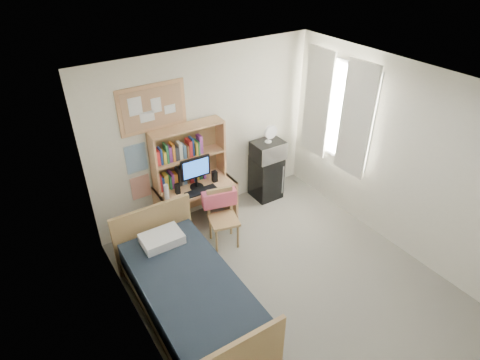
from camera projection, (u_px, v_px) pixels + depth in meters
floor at (290, 287)px, 5.19m from camera, size 3.60×4.20×0.02m
ceiling at (308, 94)px, 3.79m from camera, size 3.60×4.20×0.02m
wall_back at (206, 135)px, 5.97m from camera, size 3.60×0.04×2.60m
wall_front at (479, 343)px, 3.01m from camera, size 3.60×0.04×2.60m
wall_left at (146, 269)px, 3.66m from camera, size 0.04×4.20×2.60m
wall_right at (402, 161)px, 5.32m from camera, size 0.04×4.20×2.60m
window_unit at (337, 111)px, 5.98m from camera, size 0.10×1.40×1.70m
curtain_left at (356, 121)px, 5.68m from camera, size 0.04×0.55×1.70m
curtain_right at (317, 103)px, 6.25m from camera, size 0.04×0.55×1.70m
bulletin_board at (152, 108)px, 5.26m from camera, size 0.94×0.03×0.64m
poster_wave at (136, 158)px, 5.48m from camera, size 0.30×0.01×0.42m
poster_japan at (141, 187)px, 5.73m from camera, size 0.28×0.01×0.36m
desk at (196, 205)px, 6.08m from camera, size 1.16×0.60×0.72m
desk_chair at (224, 220)px, 5.67m from camera, size 0.52×0.52×0.86m
mini_fridge at (266, 177)px, 6.73m from camera, size 0.45×0.45×0.75m
bed at (190, 297)px, 4.67m from camera, size 1.07×2.09×0.57m
hutch at (188, 154)px, 5.75m from camera, size 1.10×0.31×0.89m
monitor at (196, 173)px, 5.72m from camera, size 0.45×0.05×0.48m
keyboard at (201, 191)px, 5.74m from camera, size 0.47×0.16×0.02m
speaker_left at (177, 189)px, 5.67m from camera, size 0.07×0.07×0.16m
speaker_right at (215, 176)px, 5.93m from camera, size 0.07×0.07×0.17m
water_bottle at (167, 192)px, 5.54m from camera, size 0.07×0.07×0.23m
hoodie at (219, 198)px, 5.70m from camera, size 0.51×0.27×0.24m
microwave at (268, 150)px, 6.43m from camera, size 0.50×0.38×0.29m
desk_fan at (269, 134)px, 6.28m from camera, size 0.22×0.22×0.27m
pillow at (162, 239)px, 5.02m from camera, size 0.51×0.36×0.12m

